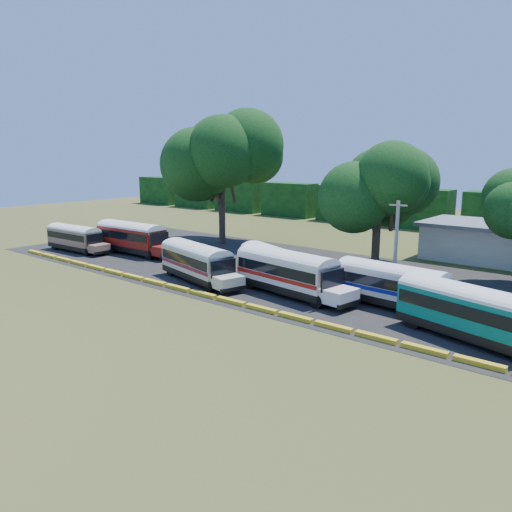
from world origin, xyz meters
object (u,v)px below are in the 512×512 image
Objects in this scene: bus_cream_west at (197,260)px; bus_teal at (470,309)px; tree_west at (221,151)px; bus_red at (133,236)px; bus_white_red at (288,270)px; bus_beige at (75,236)px.

bus_cream_west is 1.00× the size of bus_teal.
bus_teal is 0.67× the size of tree_west.
tree_west is (3.09, 11.45, 9.36)m from bus_red.
bus_teal is at bearing -23.34° from tree_west.
bus_red is at bearing -177.97° from bus_white_red.
bus_cream_west is (14.68, -4.02, -0.16)m from bus_red.
tree_west is at bearing 73.27° from bus_red.
bus_white_red is 26.35m from tree_west.
tree_west is at bearing 171.57° from bus_teal.
tree_west is (-11.59, 15.47, 9.52)m from bus_cream_west.
bus_white_red is 0.70× the size of tree_west.
bus_teal is at bearing -6.96° from bus_red.
bus_white_red is (23.43, -2.42, -0.05)m from bus_red.
tree_west is at bearing 140.83° from bus_cream_west.
bus_white_red is at bearing -34.29° from tree_west.
bus_teal is 38.93m from tree_west.
bus_cream_west is 0.67× the size of tree_west.
bus_cream_west is at bearing -163.82° from bus_teal.
bus_beige is 0.88× the size of bus_cream_west.
bus_teal is (14.33, -1.09, -0.08)m from bus_white_red.
bus_cream_west reaches higher than bus_beige.
bus_white_red reaches higher than bus_teal.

